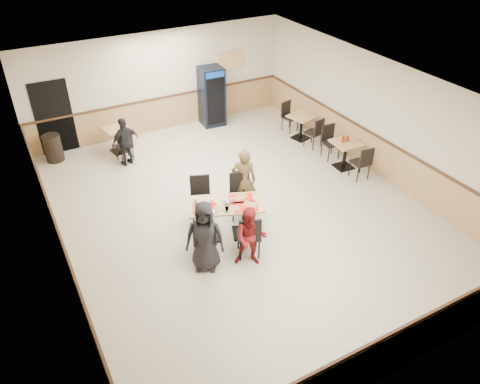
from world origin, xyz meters
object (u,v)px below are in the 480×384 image
diner_man_opposite (244,180)px  back_table (118,136)px  diner_woman_left (205,236)px  pepsi_cooler (212,96)px  main_table (226,214)px  side_table_far (301,123)px  side_table_near (345,151)px  diner_woman_right (251,237)px  lone_diner (125,142)px  trash_bin (53,148)px

diner_man_opposite → back_table: bearing=-35.3°
diner_woman_left → back_table: size_ratio=1.98×
diner_man_opposite → pepsi_cooler: (1.39, 4.56, 0.13)m
main_table → diner_woman_left: diner_woman_left is taller
main_table → diner_woman_left: size_ratio=1.13×
side_table_far → pepsi_cooler: pepsi_cooler is taller
main_table → side_table_near: bearing=36.2°
diner_man_opposite → diner_woman_left: bearing=72.5°
main_table → diner_woman_right: 1.03m
side_table_far → lone_diner: bearing=168.8°
side_table_near → side_table_far: size_ratio=0.90×
lone_diner → trash_bin: size_ratio=1.79×
side_table_near → main_table: bearing=-165.3°
diner_woman_left → pepsi_cooler: pepsi_cooler is taller
back_table → pepsi_cooler: bearing=7.1°
main_table → diner_woman_right: diner_woman_right is taller
trash_bin → back_table: bearing=-11.5°
main_table → back_table: bearing=122.5°
back_table → main_table: bearing=-79.0°
lone_diner → pepsi_cooler: (3.15, 1.21, 0.24)m
back_table → pepsi_cooler: pepsi_cooler is taller
main_table → side_table_far: main_table is taller
main_table → lone_diner: (-0.94, 4.05, 0.12)m
pepsi_cooler → side_table_near: bearing=-61.7°
main_table → back_table: main_table is taller
lone_diner → diner_woman_right: bearing=86.1°
diner_man_opposite → lone_diner: (-1.76, 3.35, -0.11)m
main_table → diner_woman_right: bearing=-67.6°
diner_man_opposite → side_table_far: 4.03m
side_table_far → pepsi_cooler: (-1.87, 2.21, 0.42)m
side_table_near → side_table_far: 1.97m
pepsi_cooler → diner_woman_left: bearing=-113.2°
main_table → diner_man_opposite: (0.82, 0.70, 0.23)m
side_table_near → side_table_far: bearing=91.3°
diner_woman_left → diner_woman_right: size_ratio=1.16×
lone_diner → diner_man_opposite: bearing=103.1°
side_table_far → trash_bin: (-6.73, 2.17, -0.11)m
side_table_far → pepsi_cooler: size_ratio=0.46×
diner_woman_right → side_table_far: 5.76m
diner_woman_right → side_table_far: (4.06, 4.08, -0.17)m
diner_woman_right → trash_bin: size_ratio=1.74×
side_table_near → back_table: size_ratio=0.98×
main_table → diner_woman_left: (-0.82, -0.70, 0.21)m
diner_woman_left → lone_diner: (-0.13, 4.75, -0.09)m
diner_woman_right → back_table: diner_woman_right is taller
main_table → pepsi_cooler: size_ratio=0.95×
side_table_far → trash_bin: size_ratio=1.11×
diner_woman_left → lone_diner: bearing=122.0°
diner_man_opposite → pepsi_cooler: size_ratio=0.86×
diner_man_opposite → trash_bin: diner_man_opposite is taller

